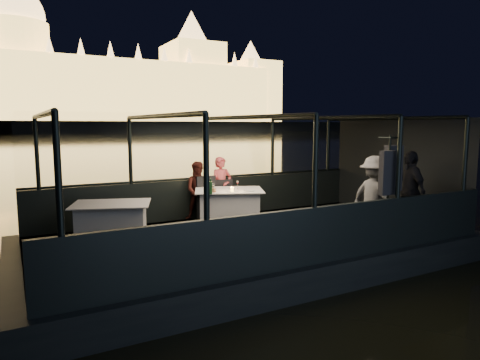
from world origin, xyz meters
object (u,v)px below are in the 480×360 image
coat_stand (388,196)px  wine_bottle (211,187)px  person_woman_coral (222,186)px  dining_table_aft (112,221)px  chair_port_left (210,202)px  passenger_stripe (375,193)px  passenger_dark (410,189)px  dining_table_central (229,207)px  chair_port_right (228,200)px  person_man_maroon (199,187)px

coat_stand → wine_bottle: coat_stand is taller
person_woman_coral → wine_bottle: 1.34m
dining_table_aft → chair_port_left: 2.40m
person_woman_coral → passenger_stripe: (1.81, -2.99, 0.10)m
dining_table_aft → wine_bottle: size_ratio=4.31×
person_woman_coral → passenger_dark: (2.92, -2.87, 0.10)m
dining_table_central → chair_port_right: 0.49m
chair_port_left → dining_table_central: bearing=-62.0°
chair_port_right → coat_stand: size_ratio=0.45×
passenger_stripe → wine_bottle: passenger_stripe is taller
chair_port_left → passenger_dark: bearing=-38.6°
dining_table_aft → person_woman_coral: person_woman_coral is taller
person_woman_coral → person_man_maroon: bearing=177.5°
person_woman_coral → person_man_maroon: size_ratio=1.06×
dining_table_aft → person_woman_coral: (2.71, 0.96, 0.36)m
dining_table_central → passenger_stripe: bearing=-48.8°
person_man_maroon → coat_stand: bearing=-34.9°
coat_stand → passenger_dark: 1.46m
coat_stand → person_woman_coral: (-1.60, 3.50, -0.15)m
chair_port_left → passenger_dark: size_ratio=0.61×
chair_port_left → person_man_maroon: (-0.15, 0.27, 0.30)m
dining_table_central → passenger_dark: passenger_dark is taller
passenger_dark → person_woman_coral: bearing=-117.1°
dining_table_aft → person_woman_coral: 2.90m
dining_table_aft → person_man_maroon: 2.38m
dining_table_aft → wine_bottle: wine_bottle is taller
passenger_stripe → chair_port_left: bearing=35.1°
coat_stand → person_woman_coral: bearing=114.6°
dining_table_central → person_man_maroon: size_ratio=1.09×
coat_stand → passenger_dark: (1.31, 0.63, -0.05)m
wine_bottle → chair_port_left: bearing=66.5°
passenger_stripe → passenger_dark: bearing=-88.1°
person_woman_coral → passenger_dark: size_ratio=0.87×
dining_table_aft → passenger_dark: bearing=-18.7°
dining_table_central → person_woman_coral: 0.83m
dining_table_aft → passenger_stripe: size_ratio=0.87×
coat_stand → passenger_dark: bearing=25.6°
dining_table_central → dining_table_aft: (-2.54, -0.24, 0.00)m
person_man_maroon → passenger_stripe: (2.38, -2.99, 0.10)m
dining_table_central → chair_port_right: chair_port_right is taller
passenger_dark → wine_bottle: passenger_dark is taller
coat_stand → passenger_stripe: (0.21, 0.51, -0.05)m
chair_port_right → wine_bottle: size_ratio=2.79×
chair_port_right → person_woman_coral: bearing=103.3°
person_man_maroon → chair_port_left: bearing=-37.9°
dining_table_central → passenger_stripe: (1.98, -2.27, 0.47)m
person_woman_coral → wine_bottle: size_ratio=4.44×
dining_table_central → dining_table_aft: bearing=-174.7°
passenger_dark → passenger_stripe: bearing=-66.4°
dining_table_central → passenger_stripe: 3.05m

